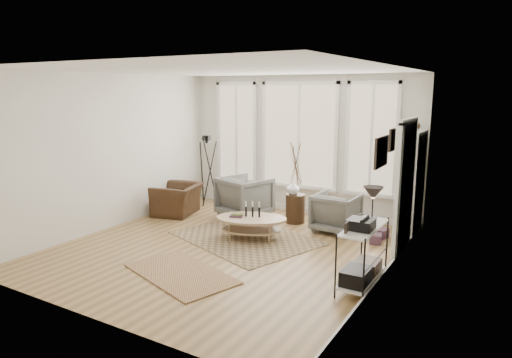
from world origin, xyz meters
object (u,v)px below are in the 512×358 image
Objects in this scene: bookcase at (411,184)px; low_shelf at (363,250)px; armchair_right at (336,213)px; accent_chair at (177,199)px; side_table at (296,184)px; armchair_left at (245,197)px; coffee_table at (251,222)px.

bookcase reaches higher than low_shelf.
bookcase is 2.59× the size of armchair_right.
low_shelf is 1.33× the size of accent_chair.
side_table is (-0.91, 0.14, 0.41)m from armchair_right.
bookcase is 2.10× the size of accent_chair.
accent_chair is (-3.33, -0.55, -0.04)m from armchair_right.
armchair_right is 1.01m from side_table.
armchair_left is at bearing -172.34° from bookcase.
coffee_table is (-2.30, 0.92, -0.20)m from low_shelf.
low_shelf is 2.41m from armchair_right.
coffee_table is at bearing 143.00° from armchair_left.
coffee_table is 1.48× the size of accent_chair.
side_table is at bearing -7.24° from armchair_right.
bookcase is at bearing 7.34° from side_table.
side_table is at bearing -172.66° from bookcase.
armchair_right is at bearing -8.94° from side_table.
coffee_table is 1.55× the size of armchair_left.
side_table reaches higher than armchair_right.
armchair_right is (-1.22, -0.42, -0.59)m from bookcase.
armchair_right is at bearing -161.09° from bookcase.
low_shelf is at bearing 163.49° from armchair_left.
armchair_left reaches higher than coffee_table.
low_shelf is 1.64× the size of armchair_right.
side_table is (1.08, 0.16, 0.34)m from armchair_left.
side_table is (-2.07, 2.25, 0.26)m from low_shelf.
accent_chair is at bearing -168.01° from bookcase.
bookcase reaches higher than side_table.
armchair_right is (1.99, 0.01, -0.06)m from armchair_left.
armchair_left is 1.99m from armchair_right.
side_table is at bearing -154.68° from armchair_left.
coffee_table is 1.42m from side_table.
coffee_table is at bearing 47.67° from armchair_right.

